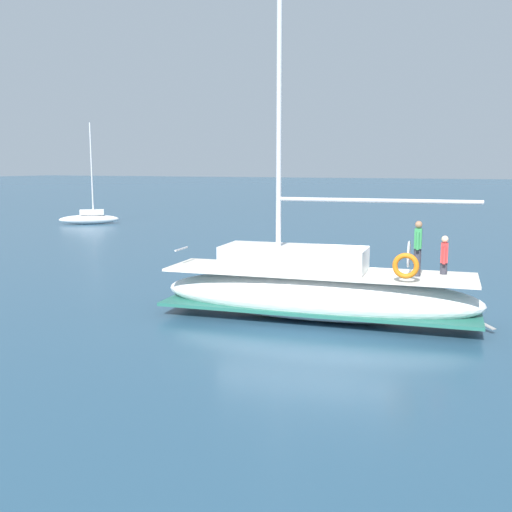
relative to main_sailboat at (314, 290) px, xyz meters
name	(u,v)px	position (x,y,z in m)	size (l,w,h in m)	color
ground_plane	(364,311)	(1.59, -1.15, -0.90)	(400.00, 400.00, 0.00)	#284C66
main_sailboat	(314,290)	(0.00, 0.00, 0.00)	(3.50, 9.81, 11.71)	white
moored_cutter_right	(90,217)	(20.87, 25.84, -0.37)	(3.63, 4.29, 7.87)	white
seagull	(479,324)	(0.64, -4.65, -0.71)	(0.67, 0.91, 0.17)	silver
mooring_buoy	(267,262)	(8.00, 5.02, -0.68)	(0.74, 0.74, 0.97)	yellow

